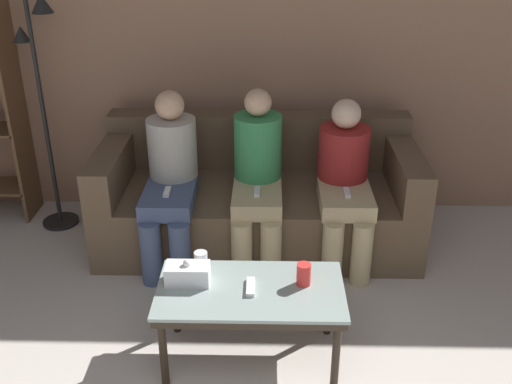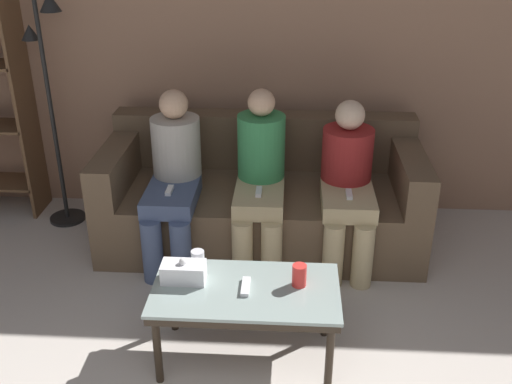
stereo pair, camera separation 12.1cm
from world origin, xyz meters
The scene contains 11 objects.
wall_back centered at (0.00, 3.72, 1.30)m, with size 12.00×0.06×2.60m.
couch centered at (0.00, 3.17, 0.30)m, with size 2.13×0.94×0.81m.
coffee_table centered at (-0.01, 1.91, 0.38)m, with size 0.93×0.51×0.43m.
cup_near_left centered at (0.25, 1.95, 0.49)m, with size 0.07×0.07×0.12m.
cup_near_right centered at (-0.28, 2.07, 0.48)m, with size 0.07×0.07×0.10m.
tissue_box centered at (-0.33, 1.96, 0.48)m, with size 0.22×0.12×0.13m.
game_remote centered at (-0.01, 1.91, 0.44)m, with size 0.04×0.15×0.02m.
standing_lamp centered at (-1.45, 3.34, 1.01)m, with size 0.31×0.26×1.64m.
seated_person_left_end centered at (-0.56, 2.94, 0.58)m, with size 0.32×0.71×1.10m.
seated_person_mid_left centered at (0.00, 2.95, 0.58)m, with size 0.31×0.68×1.11m.
seated_person_mid_right centered at (0.56, 2.95, 0.56)m, with size 0.33×0.69×1.05m.
Camera 2 is at (0.19, -0.54, 2.15)m, focal length 42.00 mm.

